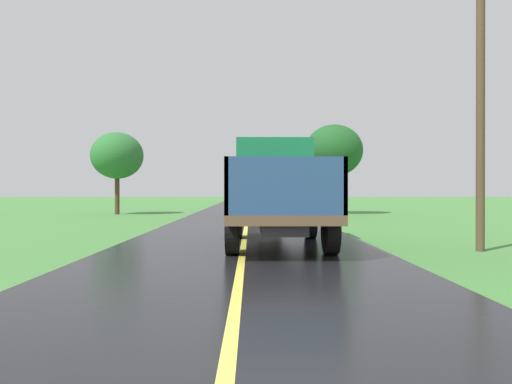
{
  "coord_description": "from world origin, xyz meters",
  "views": [
    {
      "loc": [
        0.19,
        -3.4,
        1.45
      ],
      "look_at": [
        0.33,
        9.9,
        1.4
      ],
      "focal_mm": 32.94,
      "sensor_mm": 36.0,
      "label": 1
    }
  ],
  "objects_px": {
    "banana_truck_near": "(276,189)",
    "roadside_tree_near_left": "(334,151)",
    "banana_truck_far": "(256,190)",
    "utility_pole_roadside": "(480,89)",
    "roadside_tree_far_left": "(117,156)"
  },
  "relations": [
    {
      "from": "roadside_tree_far_left",
      "to": "roadside_tree_near_left",
      "type": "bearing_deg",
      "value": 1.46
    },
    {
      "from": "roadside_tree_near_left",
      "to": "banana_truck_far",
      "type": "bearing_deg",
      "value": -142.95
    },
    {
      "from": "utility_pole_roadside",
      "to": "roadside_tree_near_left",
      "type": "height_order",
      "value": "utility_pole_roadside"
    },
    {
      "from": "banana_truck_near",
      "to": "roadside_tree_near_left",
      "type": "relative_size",
      "value": 1.06
    },
    {
      "from": "banana_truck_near",
      "to": "roadside_tree_far_left",
      "type": "relative_size",
      "value": 1.18
    },
    {
      "from": "banana_truck_far",
      "to": "banana_truck_near",
      "type": "bearing_deg",
      "value": -88.27
    },
    {
      "from": "utility_pole_roadside",
      "to": "roadside_tree_far_left",
      "type": "xyz_separation_m",
      "value": [
        -13.53,
        17.28,
        -0.33
      ]
    },
    {
      "from": "utility_pole_roadside",
      "to": "banana_truck_near",
      "type": "bearing_deg",
      "value": 163.65
    },
    {
      "from": "roadside_tree_near_left",
      "to": "utility_pole_roadside",
      "type": "bearing_deg",
      "value": -88.79
    },
    {
      "from": "utility_pole_roadside",
      "to": "banana_truck_far",
      "type": "bearing_deg",
      "value": 110.31
    },
    {
      "from": "banana_truck_near",
      "to": "utility_pole_roadside",
      "type": "height_order",
      "value": "utility_pole_roadside"
    },
    {
      "from": "roadside_tree_near_left",
      "to": "roadside_tree_far_left",
      "type": "height_order",
      "value": "roadside_tree_near_left"
    },
    {
      "from": "banana_truck_near",
      "to": "utility_pole_roadside",
      "type": "xyz_separation_m",
      "value": [
        4.8,
        -1.41,
        2.39
      ]
    },
    {
      "from": "banana_truck_far",
      "to": "utility_pole_roadside",
      "type": "relative_size",
      "value": 0.8
    },
    {
      "from": "banana_truck_near",
      "to": "utility_pole_roadside",
      "type": "distance_m",
      "value": 5.54
    }
  ]
}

